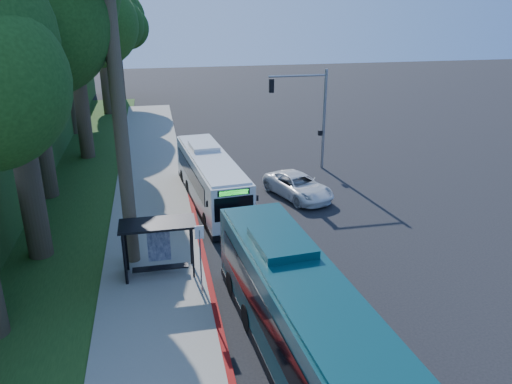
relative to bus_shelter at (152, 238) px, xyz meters
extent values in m
plane|color=black|center=(7.26, 2.86, -1.81)|extent=(140.00, 140.00, 0.00)
cube|color=gray|center=(-0.04, 2.86, -1.75)|extent=(4.50, 70.00, 0.12)
cube|color=maroon|center=(2.26, -1.14, -1.74)|extent=(0.25, 30.00, 0.13)
cube|color=#234719|center=(-5.74, 7.86, -1.78)|extent=(8.00, 70.00, 0.06)
cube|color=black|center=(0.26, -0.14, 0.69)|extent=(3.20, 1.50, 0.10)
cube|color=black|center=(-1.19, -0.14, -0.61)|extent=(0.06, 1.30, 2.20)
cube|color=navy|center=(0.26, 0.56, -0.56)|extent=(1.00, 0.12, 1.70)
cube|color=black|center=(0.26, -0.24, -1.36)|extent=(2.40, 0.40, 0.06)
cube|color=black|center=(-1.14, 0.46, -0.61)|extent=(0.08, 0.08, 2.40)
cube|color=black|center=(1.66, 0.46, -0.61)|extent=(0.08, 0.08, 2.40)
cube|color=black|center=(-1.14, -0.74, -0.61)|extent=(0.08, 0.08, 2.40)
cube|color=black|center=(1.66, -0.74, -0.61)|extent=(0.08, 0.08, 2.40)
cylinder|color=gray|center=(1.86, -2.14, -0.31)|extent=(0.06, 0.06, 3.00)
cube|color=white|center=(1.86, -2.14, 1.09)|extent=(0.35, 0.04, 0.55)
cylinder|color=gray|center=(12.06, 12.86, 1.69)|extent=(0.20, 0.20, 7.00)
cylinder|color=gray|center=(10.06, 12.86, 4.79)|extent=(4.00, 0.14, 0.14)
cube|color=black|center=(8.26, 12.86, 4.19)|extent=(0.30, 0.30, 0.90)
cube|color=black|center=(11.81, 12.86, 0.79)|extent=(0.25, 0.25, 0.35)
cylinder|color=#4C3F2D|center=(-0.94, 1.36, 4.69)|extent=(0.60, 0.60, 13.00)
cylinder|color=#382B1E|center=(-5.24, 2.86, 3.44)|extent=(1.10, 1.10, 10.50)
sphere|color=#183B10|center=(-3.64, 1.66, 8.69)|extent=(5.60, 5.60, 5.60)
cylinder|color=#382B1E|center=(-6.24, 10.86, 4.14)|extent=(1.18, 1.18, 11.90)
cylinder|color=#382B1E|center=(-4.74, 18.86, 3.09)|extent=(1.06, 1.06, 9.80)
sphere|color=#183B10|center=(-4.74, 18.86, 9.11)|extent=(8.40, 8.40, 8.40)
sphere|color=#183B10|center=(-3.06, 17.60, 7.99)|extent=(5.88, 5.88, 5.88)
sphere|color=#183B10|center=(-6.21, 20.33, 8.27)|extent=(5.46, 5.46, 5.46)
cylinder|color=#382B1E|center=(-6.74, 26.86, 3.79)|extent=(1.14, 1.14, 11.20)
sphere|color=#183B10|center=(-4.82, 25.42, 9.39)|extent=(6.72, 6.72, 6.72)
cylinder|color=#382B1E|center=(-4.24, 34.86, 2.74)|extent=(1.02, 1.02, 9.10)
sphere|color=#183B10|center=(-4.24, 34.86, 8.33)|extent=(8.00, 8.00, 8.00)
sphere|color=#183B10|center=(-2.64, 33.66, 7.29)|extent=(5.60, 5.60, 5.60)
sphere|color=#183B10|center=(-5.64, 36.26, 7.55)|extent=(5.20, 5.20, 5.20)
cylinder|color=#382B1E|center=(-3.24, 42.86, 2.39)|extent=(0.98, 0.98, 8.40)
sphere|color=#183B10|center=(-3.24, 42.86, 7.55)|extent=(7.00, 7.00, 7.00)
sphere|color=#183B10|center=(-1.84, 41.81, 6.59)|extent=(4.90, 4.90, 4.90)
sphere|color=#183B10|center=(-4.47, 44.08, 6.83)|extent=(4.55, 4.55, 4.55)
cube|color=silver|center=(3.46, 7.83, -0.24)|extent=(3.28, 10.78, 2.52)
cube|color=black|center=(3.46, 7.83, -1.54)|extent=(3.31, 10.83, 0.31)
cube|color=black|center=(3.41, 8.27, 0.01)|extent=(3.10, 8.46, 0.97)
cube|color=black|center=(3.97, 2.60, -0.04)|extent=(1.98, 0.30, 1.24)
cube|color=black|center=(2.94, 13.07, 0.05)|extent=(1.81, 0.28, 0.88)
cube|color=#19E533|center=(3.97, 2.59, 0.80)|extent=(1.47, 0.23, 0.25)
cube|color=silver|center=(3.46, 7.83, 1.07)|extent=(3.05, 10.23, 0.11)
cube|color=silver|center=(3.28, 9.59, 1.22)|extent=(1.79, 2.35, 0.31)
cylinder|color=black|center=(2.77, 4.35, -1.36)|extent=(0.35, 0.91, 0.88)
cylinder|color=black|center=(4.80, 4.55, -1.36)|extent=(0.35, 0.91, 0.88)
cylinder|color=black|center=(2.05, 11.75, -1.36)|extent=(0.35, 0.91, 0.88)
cylinder|color=black|center=(4.08, 11.95, -1.36)|extent=(0.35, 0.91, 0.88)
cube|color=#0A363C|center=(4.66, -6.76, -0.01)|extent=(3.60, 12.33, 2.89)
cube|color=black|center=(4.66, -6.76, -1.50)|extent=(3.63, 12.39, 0.35)
cube|color=black|center=(4.61, -6.25, 0.27)|extent=(3.43, 9.67, 1.11)
cube|color=black|center=(4.15, -0.75, 0.32)|extent=(2.07, 0.30, 1.01)
cube|color=#0A363C|center=(4.66, -6.76, 1.49)|extent=(3.34, 11.71, 0.12)
cube|color=#0A363C|center=(4.48, -4.74, 1.66)|extent=(2.02, 2.68, 0.35)
cylinder|color=black|center=(3.10, -2.25, -1.30)|extent=(0.39, 1.03, 1.01)
cylinder|color=black|center=(5.43, -2.06, -1.30)|extent=(0.39, 1.03, 1.01)
imported|color=silver|center=(8.78, 7.72, -1.10)|extent=(3.90, 5.59, 1.42)
camera|label=1|loc=(0.48, -19.74, 9.53)|focal=35.00mm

